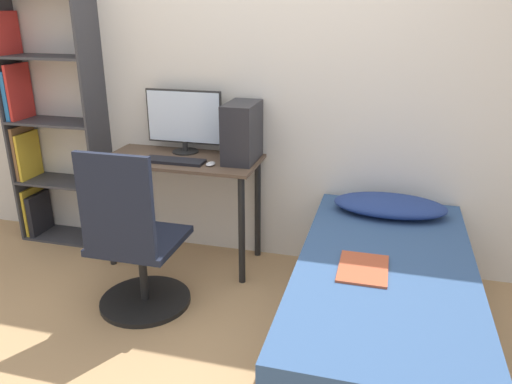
% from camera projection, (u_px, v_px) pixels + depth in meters
% --- Properties ---
extents(ground_plane, '(14.00, 14.00, 0.00)m').
position_uv_depth(ground_plane, '(192.00, 365.00, 2.58)').
color(ground_plane, tan).
extents(wall_back, '(8.00, 0.05, 2.50)m').
position_uv_depth(wall_back, '(259.00, 84.00, 3.36)').
color(wall_back, silver).
rests_on(wall_back, ground_plane).
extents(desk, '(1.07, 0.50, 0.77)m').
position_uv_depth(desk, '(183.00, 177.00, 3.44)').
color(desk, brown).
rests_on(desk, ground_plane).
extents(bookshelf, '(0.71, 0.30, 1.88)m').
position_uv_depth(bookshelf, '(46.00, 128.00, 3.72)').
color(bookshelf, '#38383D').
rests_on(bookshelf, ground_plane).
extents(office_chair, '(0.56, 0.56, 1.03)m').
position_uv_depth(office_chair, '(135.00, 253.00, 2.93)').
color(office_chair, black).
rests_on(office_chair, ground_plane).
extents(bed, '(0.91, 1.86, 0.52)m').
position_uv_depth(bed, '(382.00, 308.00, 2.62)').
color(bed, '#4C3D2D').
rests_on(bed, ground_plane).
extents(pillow, '(0.69, 0.36, 0.11)m').
position_uv_depth(pillow, '(390.00, 205.00, 3.11)').
color(pillow, navy).
rests_on(pillow, bed).
extents(magazine, '(0.24, 0.32, 0.01)m').
position_uv_depth(magazine, '(363.00, 268.00, 2.46)').
color(magazine, '#B24C2D').
rests_on(magazine, bed).
extents(monitor, '(0.55, 0.18, 0.44)m').
position_uv_depth(monitor, '(184.00, 119.00, 3.45)').
color(monitor, black).
rests_on(monitor, desk).
extents(keyboard, '(0.41, 0.13, 0.02)m').
position_uv_depth(keyboard, '(174.00, 161.00, 3.30)').
color(keyboard, black).
rests_on(keyboard, desk).
extents(pc_tower, '(0.20, 0.35, 0.39)m').
position_uv_depth(pc_tower, '(242.00, 132.00, 3.27)').
color(pc_tower, '#232328').
rests_on(pc_tower, desk).
extents(mouse, '(0.06, 0.09, 0.02)m').
position_uv_depth(mouse, '(211.00, 164.00, 3.23)').
color(mouse, silver).
rests_on(mouse, desk).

